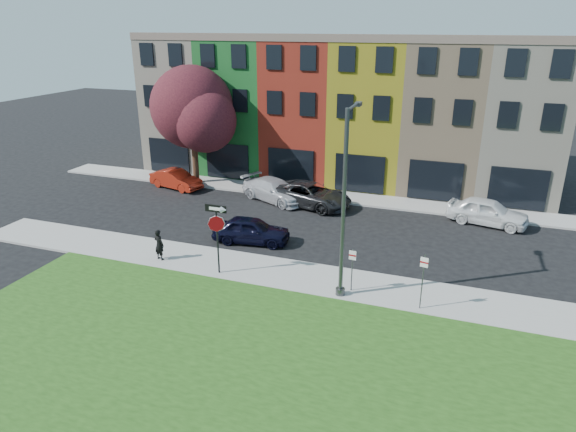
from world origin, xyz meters
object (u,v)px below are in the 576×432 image
at_px(stop_sign, 217,225).
at_px(street_lamp, 345,205).
at_px(sedan_near, 251,230).
at_px(man, 159,245).

relative_size(stop_sign, street_lamp, 0.42).
height_order(stop_sign, sedan_near, stop_sign).
height_order(stop_sign, street_lamp, street_lamp).
height_order(man, street_lamp, street_lamp).
relative_size(sedan_near, street_lamp, 0.54).
distance_m(man, street_lamp, 9.89).
xyz_separation_m(man, street_lamp, (9.33, -0.22, 3.26)).
bearing_deg(sedan_near, stop_sign, 173.62).
xyz_separation_m(man, sedan_near, (3.34, 3.74, -0.20)).
bearing_deg(stop_sign, street_lamp, -0.12).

